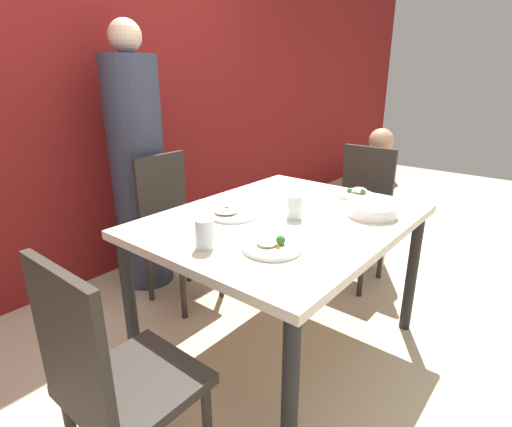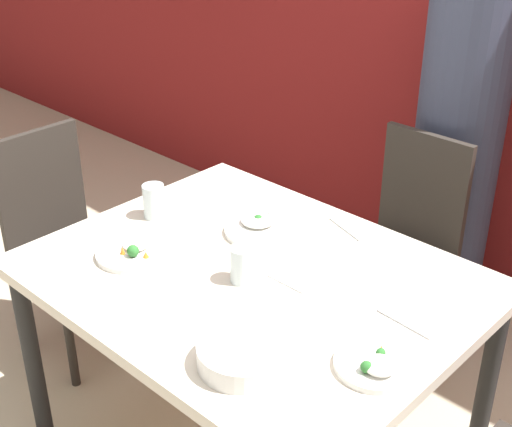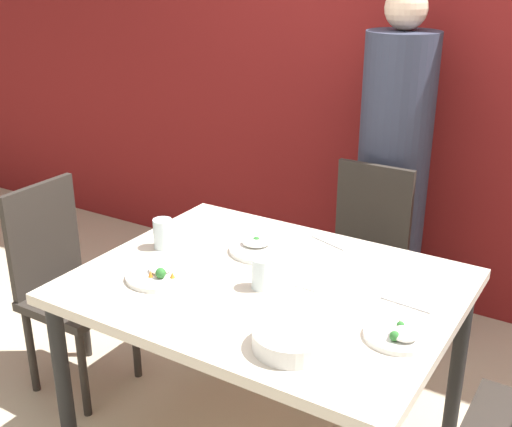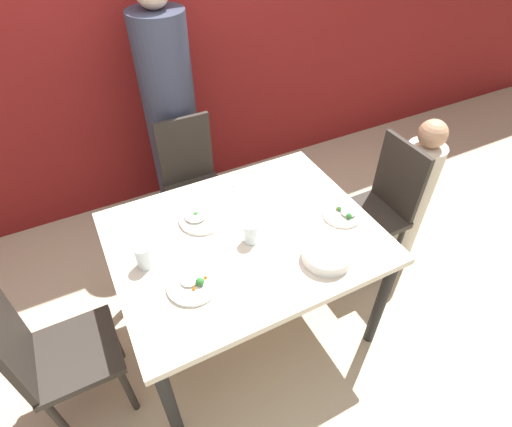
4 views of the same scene
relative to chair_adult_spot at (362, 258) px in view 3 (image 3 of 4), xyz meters
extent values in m
cube|color=maroon|center=(-0.02, 0.70, 0.84)|extent=(10.00, 0.06, 2.70)
cube|color=beige|center=(-0.02, -0.87, 0.24)|extent=(1.34, 1.05, 0.04)
cylinder|color=black|center=(-0.63, -1.33, -0.15)|extent=(0.06, 0.06, 0.73)
cylinder|color=black|center=(-0.63, -0.40, -0.15)|extent=(0.06, 0.06, 0.73)
cylinder|color=black|center=(0.59, -0.40, -0.15)|extent=(0.06, 0.06, 0.73)
cube|color=#2D2823|center=(0.00, -0.07, -0.07)|extent=(0.40, 0.40, 0.04)
cube|color=#2D2823|center=(0.00, 0.11, 0.20)|extent=(0.38, 0.03, 0.49)
cylinder|color=#2D2823|center=(-0.17, -0.24, -0.30)|extent=(0.04, 0.04, 0.42)
cylinder|color=#2D2823|center=(0.17, -0.24, -0.30)|extent=(0.04, 0.04, 0.42)
cylinder|color=#2D2823|center=(-0.17, 0.09, -0.30)|extent=(0.04, 0.04, 0.42)
cylinder|color=#2D2823|center=(0.17, 0.09, -0.30)|extent=(0.04, 0.04, 0.42)
cube|color=#2D2823|center=(-0.96, -0.93, -0.07)|extent=(0.40, 0.40, 0.04)
cube|color=#2D2823|center=(-1.14, -0.93, 0.20)|extent=(0.03, 0.38, 0.49)
cylinder|color=#2D2823|center=(-0.79, -1.09, -0.30)|extent=(0.04, 0.04, 0.42)
cylinder|color=#2D2823|center=(-0.79, -0.76, -0.30)|extent=(0.04, 0.04, 0.42)
cylinder|color=#2D2823|center=(-1.12, -1.09, -0.30)|extent=(0.04, 0.04, 0.42)
cylinder|color=#2D2823|center=(-1.12, -0.76, -0.30)|extent=(0.04, 0.04, 0.42)
cylinder|color=#33384C|center=(0.00, 0.35, 0.26)|extent=(0.36, 0.36, 1.55)
sphere|color=beige|center=(0.00, 0.35, 1.14)|extent=(0.20, 0.20, 0.20)
cylinder|color=white|center=(0.26, -1.20, 0.29)|extent=(0.24, 0.24, 0.06)
cylinder|color=#BC5123|center=(0.26, -1.20, 0.31)|extent=(0.21, 0.21, 0.01)
cylinder|color=white|center=(-0.37, -1.06, 0.27)|extent=(0.24, 0.24, 0.02)
ellipsoid|color=white|center=(-0.38, -1.04, 0.29)|extent=(0.08, 0.08, 0.02)
sphere|color=#2D702D|center=(-0.34, -1.08, 0.30)|extent=(0.04, 0.04, 0.04)
cone|color=orange|center=(-0.31, -1.05, 0.29)|extent=(0.02, 0.02, 0.02)
cone|color=orange|center=(-0.38, -1.09, 0.29)|extent=(0.02, 0.02, 0.03)
cylinder|color=white|center=(0.52, -0.98, 0.27)|extent=(0.21, 0.21, 0.02)
ellipsoid|color=white|center=(0.54, -1.00, 0.29)|extent=(0.08, 0.08, 0.03)
cone|color=orange|center=(0.51, -0.94, 0.29)|extent=(0.02, 0.02, 0.03)
sphere|color=#2D702D|center=(0.51, -0.95, 0.29)|extent=(0.03, 0.03, 0.03)
sphere|color=#2D702D|center=(0.52, -1.03, 0.29)|extent=(0.03, 0.03, 0.03)
cylinder|color=white|center=(-0.17, -0.67, 0.27)|extent=(0.25, 0.25, 0.02)
ellipsoid|color=white|center=(-0.20, -0.65, 0.29)|extent=(0.12, 0.12, 0.03)
sphere|color=#2D702D|center=(-0.20, -0.65, 0.29)|extent=(0.03, 0.03, 0.03)
cone|color=orange|center=(-0.20, -0.60, 0.29)|extent=(0.02, 0.02, 0.03)
cylinder|color=silver|center=(-0.53, -0.84, 0.32)|extent=(0.08, 0.08, 0.12)
cylinder|color=silver|center=(-0.01, -0.92, 0.32)|extent=(0.07, 0.07, 0.12)
cube|color=white|center=(0.10, -0.78, 0.26)|extent=(0.14, 0.14, 0.01)
cube|color=silver|center=(0.47, -0.77, 0.26)|extent=(0.18, 0.03, 0.01)
cube|color=silver|center=(0.03, -0.45, 0.26)|extent=(0.18, 0.08, 0.01)
camera|label=1|loc=(-1.54, -1.92, 0.92)|focal=28.00mm
camera|label=2|loc=(1.27, -2.22, 1.45)|focal=50.00mm
camera|label=3|loc=(1.03, -2.65, 1.35)|focal=45.00mm
camera|label=4|loc=(-0.63, -2.19, 1.72)|focal=28.00mm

